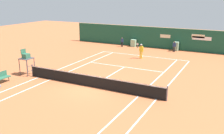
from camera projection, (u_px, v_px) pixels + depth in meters
ground_plane at (95, 85)px, 20.09m from camera, size 80.00×80.00×0.01m
tennis_net at (91, 81)px, 19.46m from camera, size 12.10×0.10×1.07m
sponsor_back_wall at (157, 38)px, 33.75m from camera, size 25.00×1.02×2.78m
umpire_chair at (26, 58)px, 22.25m from camera, size 1.00×1.00×2.33m
player_bench at (3, 76)px, 20.54m from camera, size 0.54×1.11×0.88m
player_on_baseline at (141, 50)px, 28.17m from camera, size 0.65×0.68×1.86m
ball_kid_right_post at (122, 41)px, 34.73m from camera, size 0.42×0.22×1.29m
ball_kid_left_post at (174, 46)px, 31.56m from camera, size 0.45×0.20×1.35m
tennis_ball_near_service_line at (140, 68)px, 24.65m from camera, size 0.07×0.07×0.07m
tennis_ball_by_sideline at (126, 67)px, 25.02m from camera, size 0.07×0.07×0.07m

